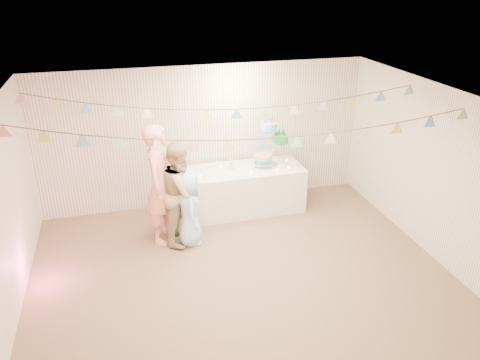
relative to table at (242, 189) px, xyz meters
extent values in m
plane|color=brown|center=(-0.56, -1.97, -0.41)|extent=(6.00, 6.00, 0.00)
plane|color=beige|center=(-0.56, -1.97, 2.19)|extent=(6.00, 6.00, 0.00)
plane|color=white|center=(-0.56, 0.53, 0.89)|extent=(6.00, 6.00, 0.00)
plane|color=white|center=(-0.56, -4.47, 0.89)|extent=(6.00, 6.00, 0.00)
plane|color=white|center=(-3.56, -1.97, 0.89)|extent=(5.00, 5.00, 0.00)
plane|color=white|center=(2.44, -1.97, 0.89)|extent=(5.00, 5.00, 0.00)
cube|color=white|center=(0.00, 0.00, 0.00)|extent=(2.18, 0.87, 0.82)
cylinder|color=white|center=(-0.55, -0.05, 0.35)|extent=(0.33, 0.33, 0.02)
imported|color=#FF9785|center=(-1.52, -0.66, 0.58)|extent=(0.73, 0.85, 1.97)
imported|color=tan|center=(-1.22, -0.75, 0.44)|extent=(0.87, 0.98, 1.70)
imported|color=#B4DDFF|center=(-1.12, -0.90, 0.20)|extent=(0.40, 0.60, 1.21)
cylinder|color=#FFD88C|center=(-0.80, -0.15, 0.42)|extent=(0.04, 0.04, 0.03)
cylinder|color=#FFD88C|center=(-0.35, 0.18, 0.42)|extent=(0.04, 0.04, 0.03)
cylinder|color=#FFD88C|center=(0.10, -0.22, 0.42)|extent=(0.04, 0.04, 0.03)
cylinder|color=#FFD88C|center=(0.35, 0.22, 0.42)|extent=(0.04, 0.04, 0.03)
cylinder|color=#FFD88C|center=(0.82, -0.18, 0.42)|extent=(0.04, 0.04, 0.03)
cylinder|color=#FFD88C|center=(0.90, 0.15, 0.42)|extent=(0.04, 0.04, 0.03)
cylinder|color=#FFD88C|center=(0.57, -0.24, 0.42)|extent=(0.04, 0.04, 0.03)
camera|label=1|loc=(-2.07, -7.45, 3.68)|focal=35.00mm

